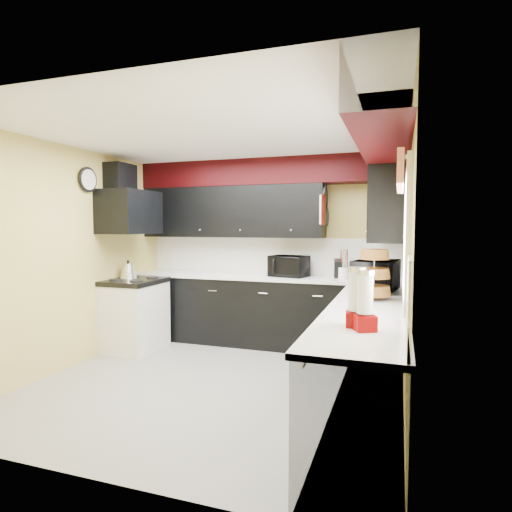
{
  "coord_description": "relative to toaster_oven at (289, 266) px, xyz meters",
  "views": [
    {
      "loc": [
        1.74,
        -3.93,
        1.6
      ],
      "look_at": [
        0.16,
        0.73,
        1.26
      ],
      "focal_mm": 30.0,
      "sensor_mm": 36.0,
      "label": 1
    }
  ],
  "objects": [
    {
      "name": "hood",
      "position": [
        -1.9,
        -0.76,
        0.7
      ],
      "size": [
        0.5,
        0.78,
        0.55
      ],
      "primitive_type": "cube",
      "color": "black",
      "rests_on": "wall_left"
    },
    {
      "name": "ceiling",
      "position": [
        -0.35,
        -1.51,
        1.42
      ],
      "size": [
        3.6,
        3.6,
        0.06
      ],
      "primitive_type": "cube",
      "color": "white",
      "rests_on": "wall_back"
    },
    {
      "name": "soffit_back",
      "position": [
        -0.35,
        0.11,
        1.25
      ],
      "size": [
        3.6,
        0.36,
        0.35
      ],
      "primitive_type": "cube",
      "color": "black",
      "rests_on": "wall_back"
    },
    {
      "name": "cab_right",
      "position": [
        1.15,
        -1.81,
        -0.63
      ],
      "size": [
        0.6,
        3.0,
        0.9
      ],
      "primitive_type": "cube",
      "color": "black",
      "rests_on": "ground"
    },
    {
      "name": "toaster_oven",
      "position": [
        0.0,
        0.0,
        0.0
      ],
      "size": [
        0.55,
        0.5,
        0.27
      ],
      "primitive_type": "imported",
      "rotation": [
        0.0,
        0.0,
        -0.24
      ],
      "color": "black",
      "rests_on": "counter_back"
    },
    {
      "name": "baskets",
      "position": [
        1.17,
        -1.46,
        0.1
      ],
      "size": [
        0.27,
        0.27,
        0.5
      ],
      "primitive_type": null,
      "color": "brown",
      "rests_on": "upper_right"
    },
    {
      "name": "ground",
      "position": [
        -0.35,
        -1.51,
        -1.08
      ],
      "size": [
        3.6,
        3.6,
        0.0
      ],
      "primitive_type": "plane",
      "color": "gray",
      "rests_on": "ground"
    },
    {
      "name": "stove",
      "position": [
        -1.85,
        -0.76,
        -0.65
      ],
      "size": [
        0.6,
        0.75,
        0.86
      ],
      "primitive_type": "cube",
      "color": "white",
      "rests_on": "ground"
    },
    {
      "name": "soffit_right",
      "position": [
        1.27,
        -1.69,
        1.25
      ],
      "size": [
        0.36,
        3.24,
        0.35
      ],
      "primitive_type": "cube",
      "color": "black",
      "rests_on": "wall_right"
    },
    {
      "name": "splash_right",
      "position": [
        1.44,
        -1.51,
        0.11
      ],
      "size": [
        0.02,
        3.6,
        0.5
      ],
      "primitive_type": "cube",
      "color": "white",
      "rests_on": "counter_right"
    },
    {
      "name": "valance",
      "position": [
        1.38,
        -2.41,
        0.87
      ],
      "size": [
        0.04,
        0.88,
        0.2
      ],
      "primitive_type": "cube",
      "color": "red",
      "rests_on": "wall_right"
    },
    {
      "name": "clock",
      "position": [
        -2.12,
        -1.26,
        1.07
      ],
      "size": [
        0.03,
        0.3,
        0.3
      ],
      "primitive_type": null,
      "color": "black",
      "rests_on": "wall_left"
    },
    {
      "name": "kettle",
      "position": [
        -1.99,
        -0.7,
        -0.06
      ],
      "size": [
        0.22,
        0.22,
        0.19
      ],
      "primitive_type": null,
      "rotation": [
        0.0,
        0.0,
        0.01
      ],
      "color": "silver",
      "rests_on": "cooktop"
    },
    {
      "name": "pan_mid",
      "position": [
        0.47,
        -0.09,
        0.67
      ],
      "size": [
        0.03,
        0.28,
        0.46
      ],
      "primitive_type": null,
      "color": "black",
      "rests_on": "upper_back"
    },
    {
      "name": "wall_right",
      "position": [
        1.45,
        -1.51,
        0.17
      ],
      "size": [
        0.06,
        3.6,
        2.5
      ],
      "primitive_type": "cube",
      "color": "#E0C666",
      "rests_on": "ground"
    },
    {
      "name": "upper_right",
      "position": [
        1.27,
        -0.61,
        0.72
      ],
      "size": [
        0.35,
        1.8,
        0.7
      ],
      "primitive_type": "cube",
      "color": "black",
      "rests_on": "wall_right"
    },
    {
      "name": "cooktop",
      "position": [
        -1.85,
        -0.76,
        -0.19
      ],
      "size": [
        0.62,
        0.77,
        0.06
      ],
      "primitive_type": "cube",
      "color": "black",
      "rests_on": "stove"
    },
    {
      "name": "wall_back",
      "position": [
        -0.35,
        0.29,
        0.17
      ],
      "size": [
        3.6,
        0.06,
        2.5
      ],
      "primitive_type": "cube",
      "color": "#E0C666",
      "rests_on": "ground"
    },
    {
      "name": "utensil_crock",
      "position": [
        0.72,
        -0.03,
        -0.07
      ],
      "size": [
        0.16,
        0.16,
        0.14
      ],
      "primitive_type": "cylinder",
      "rotation": [
        0.0,
        0.0,
        0.22
      ],
      "color": "white",
      "rests_on": "counter_back"
    },
    {
      "name": "cut_board",
      "position": [
        0.48,
        -0.21,
        0.72
      ],
      "size": [
        0.03,
        0.26,
        0.35
      ],
      "primitive_type": "cube",
      "color": "white",
      "rests_on": "upper_back"
    },
    {
      "name": "upper_back",
      "position": [
        -0.85,
        0.11,
        0.72
      ],
      "size": [
        2.6,
        0.35,
        0.7
      ],
      "primitive_type": "cube",
      "color": "black",
      "rests_on": "wall_back"
    },
    {
      "name": "dispenser_b",
      "position": [
        1.18,
        -2.69,
        0.04
      ],
      "size": [
        0.17,
        0.17,
        0.35
      ],
      "primitive_type": null,
      "rotation": [
        0.0,
        0.0,
        0.41
      ],
      "color": "maroon",
      "rests_on": "counter_right"
    },
    {
      "name": "pan_low",
      "position": [
        0.47,
        0.17,
        0.64
      ],
      "size": [
        0.03,
        0.24,
        0.42
      ],
      "primitive_type": null,
      "color": "black",
      "rests_on": "upper_back"
    },
    {
      "name": "splash_back",
      "position": [
        -0.35,
        0.28,
        0.11
      ],
      "size": [
        3.6,
        0.02,
        0.5
      ],
      "primitive_type": "cube",
      "color": "white",
      "rests_on": "counter_back"
    },
    {
      "name": "deco_plate",
      "position": [
        1.42,
        -1.86,
        1.17
      ],
      "size": [
        0.03,
        0.24,
        0.24
      ],
      "primitive_type": null,
      "color": "white",
      "rests_on": "wall_right"
    },
    {
      "name": "pan_top",
      "position": [
        0.47,
        0.04,
        0.92
      ],
      "size": [
        0.03,
        0.22,
        0.4
      ],
      "primitive_type": null,
      "color": "black",
      "rests_on": "upper_back"
    },
    {
      "name": "wall_left",
      "position": [
        -2.15,
        -1.51,
        0.17
      ],
      "size": [
        0.06,
        3.6,
        2.5
      ],
      "primitive_type": "cube",
      "color": "#E0C666",
      "rests_on": "ground"
    },
    {
      "name": "knife_block",
      "position": [
        0.65,
        0.03,
        -0.02
      ],
      "size": [
        0.13,
        0.17,
        0.23
      ],
      "primitive_type": "cube",
      "rotation": [
        0.0,
        0.0,
        0.18
      ],
      "color": "black",
      "rests_on": "counter_back"
    },
    {
      "name": "counter_right",
      "position": [
        1.15,
        -1.81,
        -0.16
      ],
      "size": [
        0.64,
        3.02,
        0.04
      ],
      "primitive_type": "cube",
      "color": "white",
      "rests_on": "cab_right"
    },
    {
      "name": "hood_duct",
      "position": [
        -2.03,
        -0.76,
        1.12
      ],
      "size": [
        0.24,
        0.4,
        0.4
      ],
      "primitive_type": "cube",
      "color": "black",
      "rests_on": "wall_left"
    },
    {
      "name": "cab_back",
      "position": [
        -0.35,
        -0.01,
        -0.63
      ],
      "size": [
        3.6,
        0.6,
        0.9
      ],
      "primitive_type": "cube",
      "color": "black",
      "rests_on": "ground"
    },
    {
      "name": "dispenser_a",
      "position": [
        1.12,
        -2.6,
        0.04
      ],
      "size": [
        0.15,
        0.15,
        0.36
      ],
      "primitive_type": null,
      "rotation": [
        0.0,
        0.0,
        0.14
      ],
      "color": "#681309",
      "rests_on": "counter_right"
    },
    {
      "name": "microwave",
      "position": [
        1.16,
        -0.93,
        0.02
      ],
      "size": [
        0.49,
        0.63,
        0.32
      ],
      "primitive_type": "imported",
      "rotation": [
        0.0,
        0.0,
        1.38
      ],
      "color": "black",
      "rests_on": "counter_right"
    },
    {
      "name": "counter_back",
      "position": [
        -0.35,
        -0.01,
        -0.16
      ],
      "size": [
        3.62,
        0.64,
        0.04
      ],
      "primitive_type": "cube",
      "color": "white",
      "rests_on": "cab_back"
    },
    {
      "name": "window",
      "position": [
        1.43,
        -2.41,
        0.47
      ],
      "size": [
        0.03,
        0.86,
        0.96
      ],
      "primitive_type": null,
      "color": "white",
      "rests_on": "wall_right"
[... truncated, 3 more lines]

